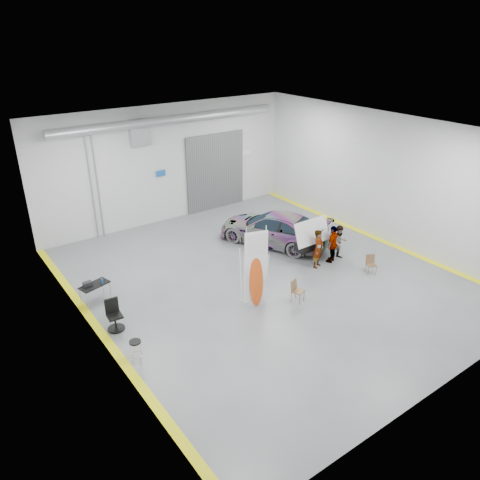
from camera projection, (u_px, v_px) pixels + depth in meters
ground at (264, 277)px, 19.30m from camera, size 16.00×16.00×0.00m
room_shell at (237, 168)px, 19.34m from camera, size 14.02×16.18×6.01m
sedan_car at (273, 228)px, 22.00m from camera, size 4.15×5.71×1.53m
person_a at (318, 249)px, 19.82m from camera, size 0.73×0.61×1.70m
person_b at (339, 242)px, 20.53m from camera, size 0.88×0.75×1.58m
person_c at (333, 244)px, 20.24m from camera, size 1.07×0.76×1.71m
surfboard_display at (258, 274)px, 16.96m from camera, size 0.85×0.44×3.14m
folding_chair_near at (298, 295)px, 17.54m from camera, size 0.52×0.56×0.86m
folding_chair_far at (371, 268)px, 19.51m from camera, size 0.51×0.55×0.80m
shop_stool at (136, 351)px, 14.37m from camera, size 0.38×0.38×0.75m
work_table at (93, 285)px, 17.38m from camera, size 1.21×0.83×0.90m
office_chair at (114, 317)px, 15.87m from camera, size 0.59×0.59×1.11m
trunk_lid at (310, 230)px, 19.91m from camera, size 1.79×1.09×0.04m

